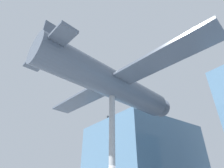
{
  "coord_description": "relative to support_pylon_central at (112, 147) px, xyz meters",
  "views": [
    {
      "loc": [
        9.24,
        -6.78,
        1.57
      ],
      "look_at": [
        0.0,
        0.0,
        8.13
      ],
      "focal_mm": 28.0,
      "sensor_mm": 36.0,
      "label": 1
    }
  ],
  "objects": [
    {
      "name": "glass_pavilion_left",
      "position": [
        -10.21,
        13.18,
        1.11
      ],
      "size": [
        11.95,
        14.16,
        9.87
      ],
      "color": "slate",
      "rests_on": "ground_plane"
    },
    {
      "name": "support_pylon_central",
      "position": [
        0.0,
        0.0,
        0.0
      ],
      "size": [
        0.41,
        0.41,
        7.08
      ],
      "color": "#999EA3",
      "rests_on": "ground_plane"
    },
    {
      "name": "suspended_airplane",
      "position": [
        -0.03,
        0.23,
        4.6
      ],
      "size": [
        15.44,
        13.29,
        3.28
      ],
      "rotation": [
        0.0,
        0.0,
        0.14
      ],
      "color": "#4C5666",
      "rests_on": "support_pylon_central"
    }
  ]
}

